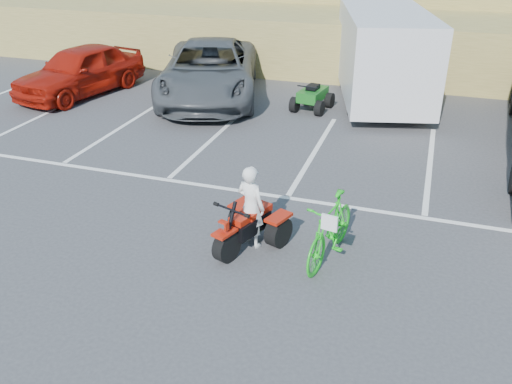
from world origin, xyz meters
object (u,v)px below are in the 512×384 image
(rider, at_px, (251,207))
(green_dirt_bike, at_px, (331,229))
(red_trike_atv, at_px, (246,247))
(cargo_trailer, at_px, (383,53))
(quad_atv_blue, at_px, (229,110))
(quad_atv_green, at_px, (312,110))
(red_car, at_px, (80,70))
(grey_pickup, at_px, (209,71))

(rider, height_order, green_dirt_bike, rider)
(red_trike_atv, height_order, cargo_trailer, cargo_trailer)
(rider, height_order, cargo_trailer, cargo_trailer)
(quad_atv_blue, distance_m, quad_atv_green, 2.47)
(rider, bearing_deg, red_trike_atv, 90.00)
(red_car, xyz_separation_m, cargo_trailer, (9.19, 2.26, 0.69))
(cargo_trailer, bearing_deg, red_car, 179.55)
(red_car, relative_size, cargo_trailer, 0.74)
(green_dirt_bike, distance_m, quad_atv_blue, 8.11)
(red_trike_atv, bearing_deg, grey_pickup, 135.79)
(green_dirt_bike, distance_m, red_car, 11.72)
(quad_atv_blue, bearing_deg, quad_atv_green, 12.23)
(red_car, relative_size, quad_atv_blue, 3.31)
(grey_pickup, xyz_separation_m, quad_atv_green, (3.36, -0.23, -0.86))
(red_car, relative_size, quad_atv_green, 3.53)
(rider, xyz_separation_m, quad_atv_blue, (-2.99, 6.81, -0.74))
(green_dirt_bike, relative_size, quad_atv_blue, 1.35)
(quad_atv_blue, relative_size, quad_atv_green, 1.07)
(red_trike_atv, relative_size, rider, 0.97)
(red_car, height_order, cargo_trailer, cargo_trailer)
(red_trike_atv, bearing_deg, rider, 90.00)
(red_trike_atv, distance_m, red_car, 10.72)
(green_dirt_bike, bearing_deg, cargo_trailer, 102.42)
(grey_pickup, bearing_deg, cargo_trailer, -3.00)
(red_car, distance_m, quad_atv_green, 7.49)
(grey_pickup, bearing_deg, rider, -80.36)
(red_trike_atv, distance_m, rider, 0.75)
(rider, relative_size, quad_atv_green, 1.14)
(red_trike_atv, height_order, green_dirt_bike, green_dirt_bike)
(quad_atv_green, bearing_deg, cargo_trailer, 49.62)
(green_dirt_bike, relative_size, cargo_trailer, 0.30)
(rider, bearing_deg, quad_atv_blue, -46.88)
(grey_pickup, bearing_deg, green_dirt_bike, -73.01)
(rider, xyz_separation_m, cargo_trailer, (1.11, 9.18, 0.72))
(rider, relative_size, grey_pickup, 0.24)
(red_car, bearing_deg, red_trike_atv, -29.24)
(rider, bearing_deg, cargo_trailer, -77.51)
(green_dirt_bike, bearing_deg, red_trike_atv, -163.85)
(red_trike_atv, xyz_separation_m, rider, (0.05, 0.14, 0.74))
(red_trike_atv, bearing_deg, red_car, 158.07)
(rider, bearing_deg, red_car, -21.18)
(green_dirt_bike, bearing_deg, red_car, 154.55)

